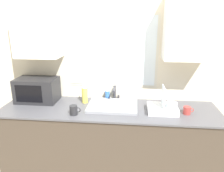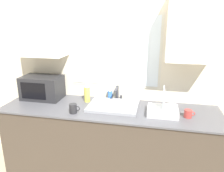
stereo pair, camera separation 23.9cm
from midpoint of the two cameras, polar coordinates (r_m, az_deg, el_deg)
countertop at (r=2.73m, az=-3.39°, el=-14.47°), size 2.49×0.70×0.89m
wall_back at (r=2.69m, az=-2.64°, el=6.87°), size 6.00×0.38×2.60m
sink_basin at (r=2.55m, az=-2.52°, el=-5.23°), size 0.57×0.44×0.03m
faucet at (r=2.72m, az=-1.78°, el=-1.61°), size 0.08×0.19×0.18m
microwave at (r=2.88m, az=-21.22°, el=-0.97°), size 0.49×0.31×0.29m
dish_rack at (r=2.44m, az=10.58°, el=-5.61°), size 0.32×0.27×0.29m
spray_bottle at (r=2.68m, az=-9.70°, el=-1.87°), size 0.07×0.07×0.26m
soap_bottle at (r=2.76m, az=-3.71°, el=-2.41°), size 0.06×0.06×0.15m
mug_near_sink at (r=2.40m, az=-12.81°, el=-6.22°), size 0.12×0.08×0.10m
mug_by_rack at (r=2.46m, az=16.44°, el=-6.18°), size 0.11×0.08×0.08m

